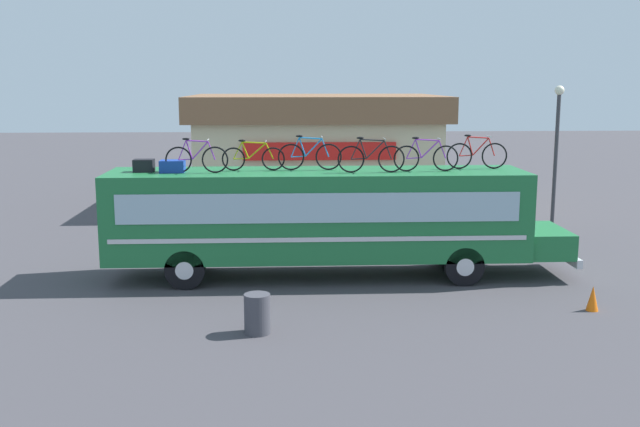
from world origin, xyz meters
name	(u,v)px	position (x,y,z in m)	size (l,w,h in m)	color
ground_plane	(318,276)	(0.00, 0.00, 0.00)	(120.00, 120.00, 0.00)	#423F44
bus	(324,215)	(0.19, 0.00, 1.76)	(12.87, 2.51, 3.00)	#1E6B38
luggage_bag_1	(144,166)	(-4.73, 0.04, 3.17)	(0.54, 0.42, 0.34)	black
luggage_bag_2	(172,166)	(-3.94, -0.09, 3.16)	(0.65, 0.50, 0.33)	#193899
rooftop_bicycle_1	(197,159)	(-3.26, -0.31, 3.39)	(1.69, 0.44, 0.95)	black
rooftop_bicycle_2	(253,158)	(-1.77, 0.17, 3.36)	(1.74, 0.44, 0.86)	black
rooftop_bicycle_3	(310,156)	(-0.20, 0.21, 3.40)	(1.78, 0.44, 0.97)	black
rooftop_bicycle_4	(371,158)	(1.43, -0.43, 3.40)	(1.82, 0.44, 0.97)	black
rooftop_bicycle_5	(426,157)	(2.95, -0.23, 3.39)	(1.79, 0.44, 0.94)	black
rooftop_bicycle_6	(477,155)	(4.49, 0.28, 3.40)	(1.73, 0.44, 0.97)	black
roadside_building	(316,148)	(0.49, 12.67, 2.47)	(10.89, 7.91, 4.81)	beige
trash_bin	(257,314)	(-1.53, -4.67, 0.44)	(0.57, 0.57, 0.88)	#3F3F47
traffic_cone	(593,298)	(6.45, -3.44, 0.31)	(0.29, 0.29, 0.61)	orange
street_lamp	(557,143)	(8.88, 5.94, 3.25)	(0.34, 0.34, 5.28)	#38383D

